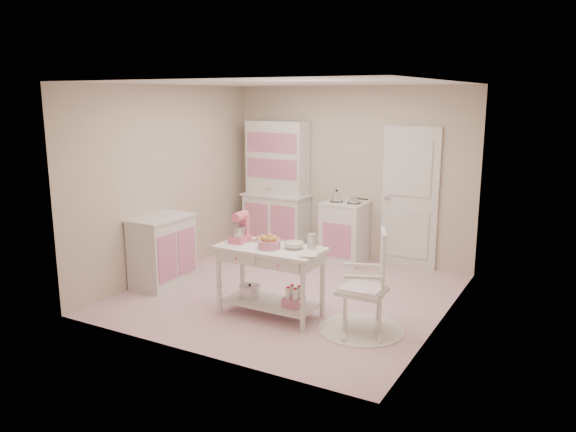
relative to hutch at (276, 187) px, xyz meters
The scene contains 14 objects.
room_shell 2.11m from the hutch, 55.43° to the right, with size 3.84×3.84×2.62m.
door 2.10m from the hutch, ahead, with size 0.82×0.05×2.04m, color silver.
hutch is the anchor object (origin of this frame).
stove 1.33m from the hutch, ahead, with size 0.62×0.57×0.92m, color silver.
base_cabinet 2.28m from the hutch, 102.76° to the right, with size 0.54×0.84×0.92m, color silver.
lace_rug 3.43m from the hutch, 43.66° to the right, with size 0.92×0.92×0.01m, color white.
rocking_chair 3.31m from the hutch, 43.66° to the right, with size 0.48×0.72×1.10m, color silver.
work_table 2.76m from the hutch, 61.25° to the right, with size 1.20×0.60×0.80m, color silver.
stand_mixer 2.49m from the hutch, 69.53° to the right, with size 0.20×0.28×0.34m, color #ED6487.
cookie_tray 2.46m from the hutch, 62.30° to the right, with size 0.34×0.24×0.02m, color silver.
bread_basket 2.74m from the hutch, 61.39° to the right, with size 0.25×0.25×0.09m, color #CB7495.
mixing_bowl 2.76m from the hutch, 55.69° to the right, with size 0.22×0.22×0.07m, color silver.
metal_pitcher 2.80m from the hutch, 51.71° to the right, with size 0.10×0.10×0.17m, color silver.
recipe_book 3.03m from the hutch, 54.85° to the right, with size 0.18×0.24×0.02m, color silver.
Camera 1 is at (3.27, -5.88, 2.46)m, focal length 35.00 mm.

